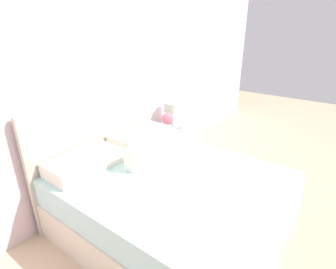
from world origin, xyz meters
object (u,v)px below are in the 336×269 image
at_px(bed, 165,199).
at_px(teacup, 183,127).
at_px(nightstand, 175,147).
at_px(flower_vase, 168,121).
at_px(table_lamp, 172,109).

xyz_separation_m(bed, teacup, (1.15, 0.57, 0.25)).
distance_m(nightstand, flower_vase, 0.45).
bearing_deg(flower_vase, nightstand, -5.80).
distance_m(table_lamp, flower_vase, 0.24).
relative_size(flower_vase, teacup, 2.21).
distance_m(nightstand, teacup, 0.32).
distance_m(nightstand, table_lamp, 0.54).
bearing_deg(bed, table_lamp, 33.28).
bearing_deg(nightstand, teacup, -50.61).
distance_m(bed, table_lamp, 1.45).
bearing_deg(table_lamp, teacup, -89.69).
bearing_deg(flower_vase, teacup, -24.75).
distance_m(bed, flower_vase, 1.22).
height_order(table_lamp, flower_vase, table_lamp).
distance_m(bed, teacup, 1.31).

